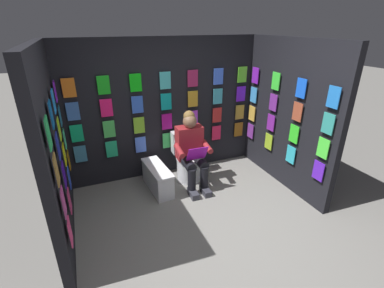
# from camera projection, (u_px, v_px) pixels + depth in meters

# --- Properties ---
(ground_plane) EXTENTS (30.00, 30.00, 0.00)m
(ground_plane) POSITION_uv_depth(u_px,v_px,m) (221.00, 247.00, 3.22)
(ground_plane) COLOR gray
(display_wall_back) EXTENTS (3.22, 0.14, 2.21)m
(display_wall_back) POSITION_uv_depth(u_px,v_px,m) (165.00, 109.00, 4.48)
(display_wall_back) COLOR black
(display_wall_back) RESTS_ON ground
(display_wall_left) EXTENTS (0.14, 1.97, 2.21)m
(display_wall_left) POSITION_uv_depth(u_px,v_px,m) (288.00, 115.00, 4.17)
(display_wall_left) COLOR black
(display_wall_left) RESTS_ON ground
(display_wall_right) EXTENTS (0.14, 1.97, 2.21)m
(display_wall_right) POSITION_uv_depth(u_px,v_px,m) (53.00, 150.00, 3.04)
(display_wall_right) COLOR black
(display_wall_right) RESTS_ON ground
(toilet) EXTENTS (0.41, 0.56, 0.77)m
(toilet) POSITION_uv_depth(u_px,v_px,m) (187.00, 160.00, 4.53)
(toilet) COLOR white
(toilet) RESTS_ON ground
(person_reading) EXTENTS (0.53, 0.69, 1.19)m
(person_reading) POSITION_uv_depth(u_px,v_px,m) (192.00, 150.00, 4.23)
(person_reading) COLOR maroon
(person_reading) RESTS_ON ground
(comic_longbox_near) EXTENTS (0.32, 0.79, 0.39)m
(comic_longbox_near) POSITION_uv_depth(u_px,v_px,m) (158.00, 178.00, 4.26)
(comic_longbox_near) COLOR silver
(comic_longbox_near) RESTS_ON ground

